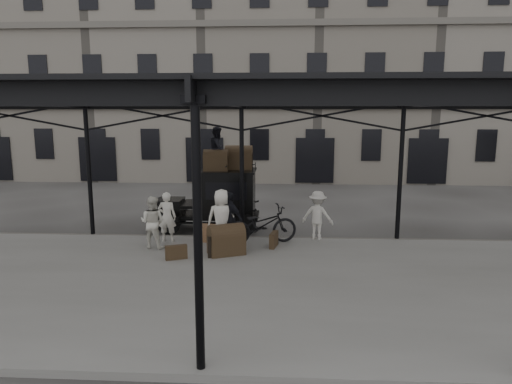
# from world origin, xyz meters

# --- Properties ---
(ground) EXTENTS (120.00, 120.00, 0.00)m
(ground) POSITION_xyz_m (0.00, 0.00, 0.00)
(ground) COLOR #383533
(ground) RESTS_ON ground
(platform) EXTENTS (28.00, 8.00, 0.15)m
(platform) POSITION_xyz_m (0.00, -2.00, 0.07)
(platform) COLOR slate
(platform) RESTS_ON ground
(canopy) EXTENTS (22.50, 9.00, 4.74)m
(canopy) POSITION_xyz_m (0.00, -1.72, 4.60)
(canopy) COLOR black
(canopy) RESTS_ON ground
(building_frontage) EXTENTS (64.00, 8.00, 14.00)m
(building_frontage) POSITION_xyz_m (0.00, 18.00, 7.00)
(building_frontage) COLOR slate
(building_frontage) RESTS_ON ground
(taxi) EXTENTS (3.65, 1.55, 2.18)m
(taxi) POSITION_xyz_m (-0.90, 3.28, 1.20)
(taxi) COLOR black
(taxi) RESTS_ON ground
(porter_left) EXTENTS (0.58, 0.39, 1.58)m
(porter_left) POSITION_xyz_m (-2.29, 1.29, 0.94)
(porter_left) COLOR silver
(porter_left) RESTS_ON platform
(porter_midleft) EXTENTS (0.86, 0.73, 1.56)m
(porter_midleft) POSITION_xyz_m (-2.56, 0.60, 0.93)
(porter_midleft) COLOR silver
(porter_midleft) RESTS_ON platform
(porter_centre) EXTENTS (0.94, 0.69, 1.77)m
(porter_centre) POSITION_xyz_m (-0.51, 0.78, 1.03)
(porter_centre) COLOR silver
(porter_centre) RESTS_ON platform
(porter_official) EXTENTS (1.03, 0.89, 1.66)m
(porter_official) POSITION_xyz_m (-0.28, 0.90, 0.98)
(porter_official) COLOR black
(porter_official) RESTS_ON platform
(porter_right) EXTENTS (1.14, 0.87, 1.56)m
(porter_right) POSITION_xyz_m (2.43, 1.80, 0.93)
(porter_right) COLOR beige
(porter_right) RESTS_ON platform
(bicycle) EXTENTS (2.40, 1.49, 1.19)m
(bicycle) POSITION_xyz_m (0.66, 1.19, 0.74)
(bicycle) COLOR black
(bicycle) RESTS_ON platform
(porter_roof) EXTENTS (0.63, 0.77, 1.49)m
(porter_roof) POSITION_xyz_m (-0.93, 3.18, 2.93)
(porter_roof) COLOR black
(porter_roof) RESTS_ON taxi
(steamer_trunk_roof_near) EXTENTS (0.86, 0.55, 0.61)m
(steamer_trunk_roof_near) POSITION_xyz_m (-0.98, 3.03, 2.48)
(steamer_trunk_roof_near) COLOR #3F331D
(steamer_trunk_roof_near) RESTS_ON taxi
(steamer_trunk_roof_far) EXTENTS (0.95, 0.59, 0.69)m
(steamer_trunk_roof_far) POSITION_xyz_m (-0.23, 3.48, 2.53)
(steamer_trunk_roof_far) COLOR #3F331D
(steamer_trunk_roof_far) RESTS_ON taxi
(steamer_trunk_platform) EXTENTS (1.16, 0.96, 0.74)m
(steamer_trunk_platform) POSITION_xyz_m (-0.29, 0.09, 0.52)
(steamer_trunk_platform) COLOR #3F331D
(steamer_trunk_platform) RESTS_ON platform
(wicker_hamper) EXTENTS (0.67, 0.55, 0.50)m
(wicker_hamper) POSITION_xyz_m (-1.08, 1.42, 0.40)
(wicker_hamper) COLOR #906542
(wicker_hamper) RESTS_ON platform
(suitcase_upright) EXTENTS (0.27, 0.62, 0.45)m
(suitcase_upright) POSITION_xyz_m (1.05, 0.87, 0.38)
(suitcase_upright) COLOR #3F331D
(suitcase_upright) RESTS_ON platform
(suitcase_flat) EXTENTS (0.61, 0.36, 0.40)m
(suitcase_flat) POSITION_xyz_m (-1.62, -0.46, 0.35)
(suitcase_flat) COLOR #3F331D
(suitcase_flat) RESTS_ON platform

